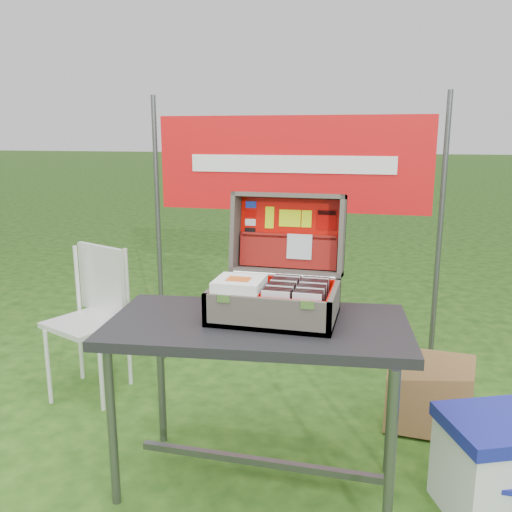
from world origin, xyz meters
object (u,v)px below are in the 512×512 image
(table, at_px, (258,407))
(suitcase, at_px, (278,258))
(chair, at_px, (88,325))
(cooler, at_px, (503,466))
(cardboard_box, at_px, (428,394))

(table, distance_m, suitcase, 0.62)
(suitcase, bearing_deg, chair, 158.28)
(table, bearing_deg, chair, 145.86)
(cooler, xyz_separation_m, chair, (-2.11, 0.52, 0.22))
(chair, bearing_deg, cooler, 9.08)
(cooler, height_order, chair, chair)
(chair, bearing_deg, table, -4.77)
(cooler, relative_size, cardboard_box, 1.08)
(table, distance_m, chair, 1.28)
(cooler, relative_size, chair, 0.55)
(suitcase, height_order, cooler, suitcase)
(table, relative_size, cooler, 2.56)
(table, height_order, cooler, table)
(table, xyz_separation_m, cooler, (0.97, 0.08, -0.17))
(table, distance_m, cooler, 0.99)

